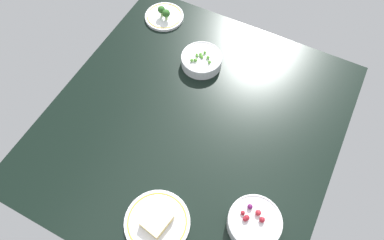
{
  "coord_description": "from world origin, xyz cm",
  "views": [
    {
      "loc": [
        61.87,
        31.9,
        126.14
      ],
      "look_at": [
        0.0,
        0.0,
        6.0
      ],
      "focal_mm": 33.15,
      "sensor_mm": 36.0,
      "label": 1
    }
  ],
  "objects_px": {
    "bowl_berries": "(254,223)",
    "bowl_peas": "(202,60)",
    "plate_broccoli": "(164,16)",
    "plate_sandwich": "(157,222)"
  },
  "relations": [
    {
      "from": "plate_sandwich",
      "to": "plate_broccoli",
      "type": "relative_size",
      "value": 1.23
    },
    {
      "from": "plate_sandwich",
      "to": "bowl_peas",
      "type": "bearing_deg",
      "value": -165.72
    },
    {
      "from": "plate_sandwich",
      "to": "bowl_peas",
      "type": "relative_size",
      "value": 1.27
    },
    {
      "from": "bowl_berries",
      "to": "bowl_peas",
      "type": "relative_size",
      "value": 1.02
    },
    {
      "from": "bowl_berries",
      "to": "plate_broccoli",
      "type": "height_order",
      "value": "bowl_berries"
    },
    {
      "from": "bowl_berries",
      "to": "plate_sandwich",
      "type": "bearing_deg",
      "value": -64.0
    },
    {
      "from": "plate_sandwich",
      "to": "plate_broccoli",
      "type": "distance_m",
      "value": 0.97
    },
    {
      "from": "bowl_peas",
      "to": "plate_broccoli",
      "type": "relative_size",
      "value": 0.96
    },
    {
      "from": "plate_sandwich",
      "to": "bowl_berries",
      "type": "bearing_deg",
      "value": 116.0
    },
    {
      "from": "bowl_berries",
      "to": "plate_broccoli",
      "type": "xyz_separation_m",
      "value": [
        -0.71,
        -0.75,
        -0.02
      ]
    }
  ]
}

